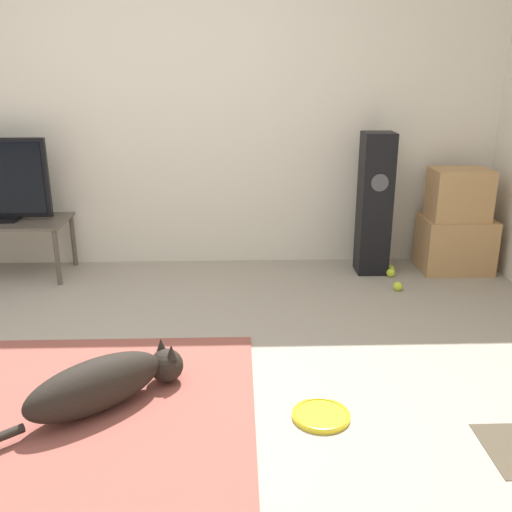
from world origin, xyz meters
The scene contains 12 objects.
ground_plane centered at (0.00, 0.00, 0.00)m, with size 12.00×12.00×0.00m, color #9E9384.
wall_back centered at (0.00, 2.10, 1.27)m, with size 8.00×0.06×2.55m.
area_rug centered at (-0.27, -0.11, 0.01)m, with size 1.70×1.48×0.01m.
dog centered at (-0.12, -0.07, 0.13)m, with size 0.83×0.70×0.26m.
frisbee centered at (0.89, -0.18, 0.01)m, with size 0.27×0.27×0.03m.
cardboard_box_lower centered at (2.22, 1.79, 0.21)m, with size 0.54×0.39×0.42m.
cardboard_box_upper centered at (2.20, 1.78, 0.62)m, with size 0.43×0.31×0.39m.
floor_speaker centered at (1.55, 1.78, 0.54)m, with size 0.23×0.24×1.08m.
tv_stand centered at (-1.28, 1.78, 0.39)m, with size 0.98×0.49×0.44m.
tennis_ball_by_boxes centered at (1.70, 1.73, 0.03)m, with size 0.07×0.07×0.07m.
tennis_ball_near_speaker centered at (1.66, 1.36, 0.03)m, with size 0.07×0.07×0.07m.
tennis_ball_loose_on_carpet centered at (1.68, 1.64, 0.03)m, with size 0.07×0.07×0.07m.
Camera 1 is at (0.51, -2.44, 1.55)m, focal length 40.00 mm.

